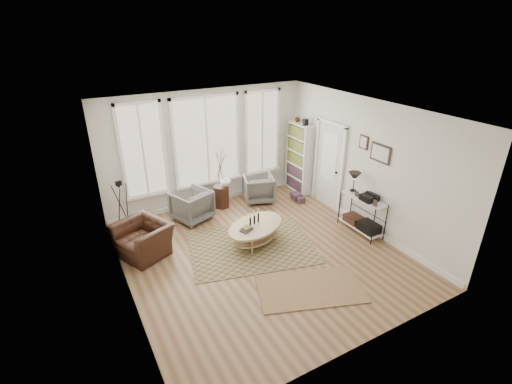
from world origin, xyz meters
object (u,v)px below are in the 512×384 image
low_shelf (362,211)px  armchair_right (259,188)px  coffee_table (255,229)px  accent_chair (143,239)px  armchair_left (192,205)px  side_table (221,179)px  bookcase (299,158)px

low_shelf → armchair_right: (-1.23, 2.48, -0.16)m
low_shelf → coffee_table: low_shelf is taller
armchair_right → low_shelf: bearing=134.5°
low_shelf → accent_chair: low_shelf is taller
armchair_left → side_table: side_table is taller
coffee_table → side_table: size_ratio=1.01×
low_shelf → coffee_table: bearing=163.0°
armchair_right → accent_chair: (-3.24, -1.00, -0.02)m
side_table → armchair_right: bearing=-8.1°
low_shelf → armchair_right: 2.77m
side_table → bookcase: bearing=-2.5°
low_shelf → armchair_right: size_ratio=1.70×
low_shelf → armchair_right: bearing=116.3°
accent_chair → armchair_left: bearing=98.1°
low_shelf → bookcase: bearing=88.7°
low_shelf → accent_chair: 4.71m
coffee_table → armchair_left: 1.84m
side_table → accent_chair: bearing=-153.0°
side_table → accent_chair: 2.55m
armchair_left → accent_chair: bearing=12.5°
coffee_table → low_shelf: bearing=-17.0°
armchair_left → armchair_right: (1.88, 0.12, -0.02)m
coffee_table → armchair_right: (1.07, 1.78, 0.01)m
low_shelf → armchair_left: low_shelf is taller
low_shelf → armchair_left: (-3.11, 2.36, -0.14)m
armchair_left → armchair_right: armchair_left is taller
coffee_table → armchair_right: 2.08m
low_shelf → side_table: bearing=130.3°
low_shelf → side_table: side_table is taller
low_shelf → armchair_left: size_ratio=1.61×
armchair_right → accent_chair: 3.39m
armchair_right → side_table: size_ratio=0.48×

